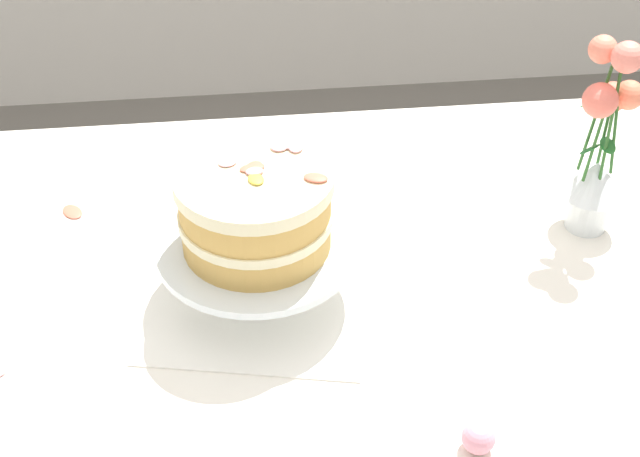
{
  "coord_description": "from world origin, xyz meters",
  "views": [
    {
      "loc": [
        -0.17,
        -1.03,
        1.69
      ],
      "look_at": [
        -0.06,
        -0.0,
        0.86
      ],
      "focal_mm": 52.75,
      "sensor_mm": 36.0,
      "label": 1
    }
  ],
  "objects": [
    {
      "name": "dining_table",
      "position": [
        0.0,
        -0.02,
        0.65
      ],
      "size": [
        1.4,
        1.0,
        0.74
      ],
      "color": "white",
      "rests_on": "ground"
    },
    {
      "name": "linen_napkin",
      "position": [
        -0.15,
        -0.0,
        0.74
      ],
      "size": [
        0.38,
        0.38,
        0.0
      ],
      "primitive_type": "cube",
      "rotation": [
        0.0,
        0.0,
        -0.2
      ],
      "color": "white",
      "rests_on": "dining_table"
    },
    {
      "name": "cake_stand",
      "position": [
        -0.15,
        -0.0,
        0.82
      ],
      "size": [
        0.29,
        0.29,
        0.1
      ],
      "color": "silver",
      "rests_on": "linen_napkin"
    },
    {
      "name": "layer_cake",
      "position": [
        -0.15,
        -0.0,
        0.9
      ],
      "size": [
        0.22,
        0.22,
        0.13
      ],
      "color": "tan",
      "rests_on": "cake_stand"
    },
    {
      "name": "flower_vase",
      "position": [
        0.38,
        0.11,
        0.89
      ],
      "size": [
        0.1,
        0.1,
        0.34
      ],
      "color": "silver",
      "rests_on": "dining_table"
    },
    {
      "name": "fallen_rose",
      "position": [
        0.1,
        -0.31,
        0.76
      ],
      "size": [
        0.11,
        0.12,
        0.04
      ],
      "color": "#2D6028",
      "rests_on": "dining_table"
    },
    {
      "name": "loose_petal_0",
      "position": [
        -0.45,
        0.23,
        0.74
      ],
      "size": [
        0.05,
        0.05,
        0.0
      ],
      "primitive_type": "ellipsoid",
      "rotation": [
        0.0,
        0.0,
        2.13
      ],
      "color": "#E56B51",
      "rests_on": "dining_table"
    },
    {
      "name": "loose_petal_3",
      "position": [
        -0.26,
        0.16,
        0.74
      ],
      "size": [
        0.04,
        0.05,
        0.0
      ],
      "primitive_type": "ellipsoid",
      "rotation": [
        0.0,
        0.0,
        4.14
      ],
      "color": "#E56B51",
      "rests_on": "dining_table"
    }
  ]
}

